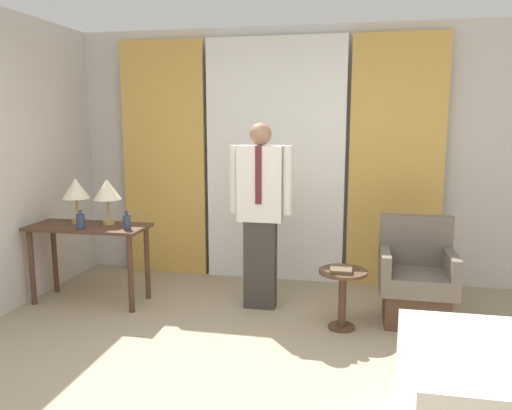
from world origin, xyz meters
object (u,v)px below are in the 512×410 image
object	(u,v)px
table_lamp_left	(76,190)
bottle_by_lamp	(127,222)
desk	(89,239)
person	(260,209)
book	(341,269)
table_lamp_right	(107,191)
side_table	(343,289)
bottle_near_edge	(81,221)
armchair	(416,283)

from	to	relation	value
table_lamp_left	bottle_by_lamp	bearing A→B (deg)	-17.47
bottle_by_lamp	desk	bearing A→B (deg)	167.47
person	desk	bearing A→B (deg)	-173.53
person	book	distance (m)	0.93
bottle_by_lamp	table_lamp_right	bearing A→B (deg)	145.79
table_lamp_right	side_table	size ratio (longest dim) A/B	0.86
table_lamp_left	bottle_near_edge	xyz separation A→B (m)	(0.18, -0.25, -0.25)
table_lamp_right	bottle_near_edge	xyz separation A→B (m)	(-0.15, -0.25, -0.25)
desk	person	distance (m)	1.66
table_lamp_right	bottle_by_lamp	xyz separation A→B (m)	(0.28, -0.19, -0.25)
bottle_by_lamp	book	world-z (taller)	bottle_by_lamp
table_lamp_left	armchair	world-z (taller)	table_lamp_left
bottle_near_edge	book	xyz separation A→B (m)	(2.35, -0.04, -0.30)
table_lamp_left	armchair	distance (m)	3.24
table_lamp_right	book	xyz separation A→B (m)	(2.20, -0.28, -0.55)
desk	armchair	size ratio (longest dim) A/B	1.24
table_lamp_left	armchair	xyz separation A→B (m)	(3.16, 0.02, -0.73)
bottle_by_lamp	side_table	world-z (taller)	bottle_by_lamp
table_lamp_left	person	distance (m)	1.79
desk	table_lamp_right	distance (m)	0.49
desk	bottle_by_lamp	size ratio (longest dim) A/B	6.35
table_lamp_right	person	world-z (taller)	person
side_table	book	distance (m)	0.18
book	table_lamp_right	bearing A→B (deg)	172.70
desk	table_lamp_left	bearing A→B (deg)	150.48
desk	side_table	world-z (taller)	desk
table_lamp_left	person	size ratio (longest dim) A/B	0.25
table_lamp_right	bottle_near_edge	bearing A→B (deg)	-120.59
desk	bottle_near_edge	bearing A→B (deg)	-83.62
desk	side_table	bearing A→B (deg)	-3.98
desk	table_lamp_left	xyz separation A→B (m)	(-0.16, 0.09, 0.45)
bottle_by_lamp	person	xyz separation A→B (m)	(1.17, 0.28, 0.11)
table_lamp_right	table_lamp_left	bearing A→B (deg)	180.00
bottle_near_edge	side_table	distance (m)	2.41
armchair	book	bearing A→B (deg)	-153.99
table_lamp_left	bottle_by_lamp	xyz separation A→B (m)	(0.61, -0.19, -0.25)
armchair	book	size ratio (longest dim) A/B	4.20
table_lamp_right	bottle_by_lamp	size ratio (longest dim) A/B	2.45
desk	person	xyz separation A→B (m)	(1.62, 0.18, 0.32)
person	armchair	bearing A→B (deg)	-2.76
bottle_near_edge	book	distance (m)	2.37
table_lamp_right	side_table	bearing A→B (deg)	-6.63
desk	bottle_near_edge	distance (m)	0.25
table_lamp_right	person	xyz separation A→B (m)	(1.45, 0.09, -0.14)
side_table	book	size ratio (longest dim) A/B	2.35
table_lamp_right	armchair	xyz separation A→B (m)	(2.83, 0.02, -0.73)
book	bottle_near_edge	bearing A→B (deg)	179.12
person	side_table	distance (m)	1.03
person	armchair	distance (m)	1.50
desk	armchair	distance (m)	3.01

